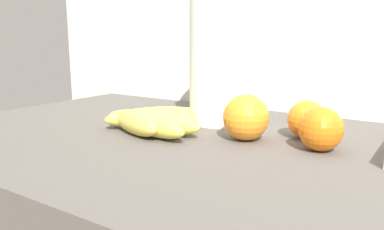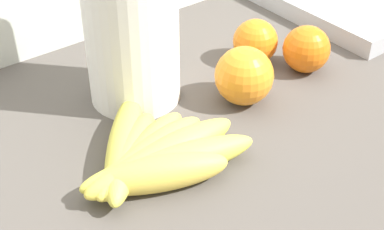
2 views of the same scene
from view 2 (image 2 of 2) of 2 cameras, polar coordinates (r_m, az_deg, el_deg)
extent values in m
cube|color=silver|center=(1.20, -1.90, 1.91)|extent=(1.87, 0.06, 1.30)
ellipsoid|color=#DFC24C|center=(0.66, -3.23, -5.78)|extent=(0.17, 0.10, 0.04)
ellipsoid|color=#DAD44C|center=(0.67, -2.17, -4.87)|extent=(0.22, 0.09, 0.04)
ellipsoid|color=#E9D54C|center=(0.68, -2.91, -4.12)|extent=(0.22, 0.05, 0.04)
ellipsoid|color=#DAD04C|center=(0.69, -4.06, -4.14)|extent=(0.19, 0.08, 0.04)
ellipsoid|color=#E0CC4C|center=(0.69, -4.98, -3.83)|extent=(0.18, 0.11, 0.04)
ellipsoid|color=#DACC4C|center=(0.69, -6.17, -3.84)|extent=(0.15, 0.13, 0.04)
ellipsoid|color=#D7CE4C|center=(0.71, -6.70, -3.04)|extent=(0.16, 0.19, 0.04)
sphere|color=orange|center=(0.80, 5.19, 3.89)|extent=(0.08, 0.08, 0.08)
sphere|color=orange|center=(0.88, 11.28, 6.43)|extent=(0.07, 0.07, 0.07)
sphere|color=orange|center=(0.89, 6.30, 7.26)|extent=(0.07, 0.07, 0.07)
cylinder|color=white|center=(0.76, -6.11, 9.80)|extent=(0.13, 0.13, 0.25)
cylinder|color=gray|center=(0.76, -6.18, 10.82)|extent=(0.02, 0.02, 0.28)
camera|label=1|loc=(0.82, 55.89, -1.04)|focal=36.33mm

